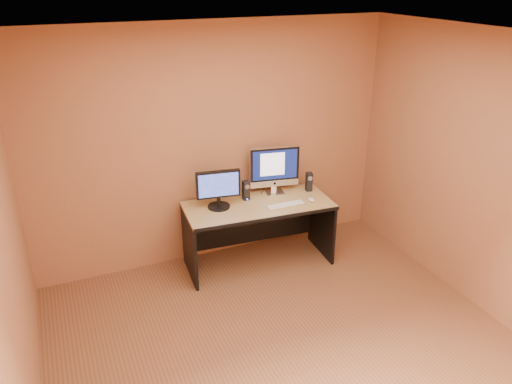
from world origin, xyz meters
TOP-DOWN VIEW (x-y plane):
  - floor at (0.00, 0.00)m, footprint 4.00×4.00m
  - walls at (0.00, 0.00)m, footprint 4.00×4.00m
  - ceiling at (0.00, 0.00)m, footprint 4.00×4.00m
  - desk at (0.33, 1.56)m, footprint 1.63×0.81m
  - imac at (0.62, 1.76)m, footprint 0.59×0.30m
  - second_monitor at (-0.09, 1.66)m, footprint 0.50×0.30m
  - speaker_left at (0.26, 1.73)m, footprint 0.07×0.07m
  - speaker_right at (1.00, 1.67)m, footprint 0.08×0.08m
  - keyboard at (0.59, 1.41)m, footprint 0.42×0.12m
  - mouse at (0.89, 1.41)m, footprint 0.07×0.11m
  - cable_a at (0.67, 1.85)m, footprint 0.07×0.21m
  - cable_b at (0.52, 1.87)m, footprint 0.12×0.14m

SIDE VIEW (x-z plane):
  - floor at x=0.00m, z-range 0.00..0.00m
  - desk at x=0.33m, z-range 0.00..0.73m
  - cable_a at x=0.67m, z-range 0.73..0.74m
  - cable_b at x=0.52m, z-range 0.73..0.74m
  - keyboard at x=0.59m, z-range 0.73..0.75m
  - mouse at x=0.89m, z-range 0.73..0.77m
  - speaker_left at x=0.26m, z-range 0.73..0.95m
  - speaker_right at x=1.00m, z-range 0.73..0.95m
  - second_monitor at x=-0.09m, z-range 0.73..1.14m
  - imac at x=0.62m, z-range 0.73..1.27m
  - walls at x=0.00m, z-range 0.00..2.60m
  - ceiling at x=0.00m, z-range 2.60..2.60m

